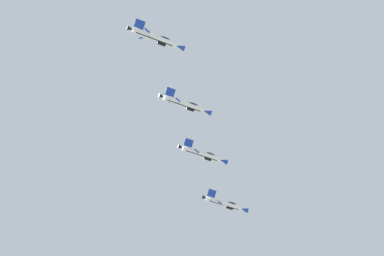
{
  "coord_description": "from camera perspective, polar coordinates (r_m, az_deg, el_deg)",
  "views": [
    {
      "loc": [
        -3.72,
        1.68,
        1.6
      ],
      "look_at": [
        7.33,
        84.34,
        125.6
      ],
      "focal_mm": 48.14,
      "sensor_mm": 36.0,
      "label": 1
    }
  ],
  "objects": [
    {
      "name": "fighter_jet_lead",
      "position": [
        165.83,
        3.63,
        -8.36
      ],
      "size": [
        15.77,
        7.04,
        7.96
      ],
      "rotation": [
        0.0,
        0.9,
        4.96
      ],
      "color": "white"
    },
    {
      "name": "fighter_jet_left_outer",
      "position": [
        136.92,
        -4.04,
        9.91
      ],
      "size": [
        15.77,
        6.99,
        8.02
      ],
      "rotation": [
        0.0,
        0.91,
        4.96
      ],
      "color": "white"
    },
    {
      "name": "fighter_jet_left_wing",
      "position": [
        154.22,
        1.16,
        -2.92
      ],
      "size": [
        15.77,
        7.2,
        7.79
      ],
      "rotation": [
        0.0,
        0.87,
        4.96
      ],
      "color": "white"
    },
    {
      "name": "fighter_jet_right_wing",
      "position": [
        146.31,
        -0.79,
        2.65
      ],
      "size": [
        15.77,
        6.94,
        8.11
      ],
      "rotation": [
        0.0,
        0.92,
        4.96
      ],
      "color": "white"
    }
  ]
}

